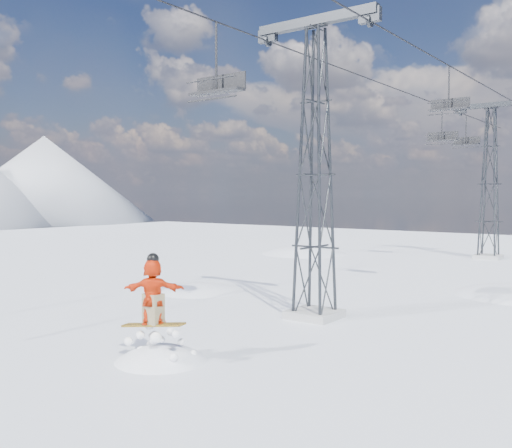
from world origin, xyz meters
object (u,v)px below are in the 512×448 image
object	(u,v)px
snowboarder_jump	(162,416)
lift_chair_near	(218,86)
lift_tower_near	(315,176)
lift_tower_far	(490,185)

from	to	relation	value
snowboarder_jump	lift_chair_near	distance (m)	11.24
lift_tower_near	lift_chair_near	xyz separation A→B (m)	(-2.20, -3.10, 3.16)
lift_tower_near	snowboarder_jump	size ratio (longest dim) A/B	1.62
lift_tower_near	lift_chair_near	distance (m)	4.94
lift_chair_near	lift_tower_near	bearing A→B (deg)	54.62
snowboarder_jump	lift_chair_near	bearing A→B (deg)	109.52
lift_tower_near	snowboarder_jump	world-z (taller)	lift_tower_near
lift_tower_near	lift_chair_near	size ratio (longest dim) A/B	4.12
lift_tower_far	lift_chair_near	bearing A→B (deg)	-94.48
snowboarder_jump	lift_chair_near	size ratio (longest dim) A/B	2.55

